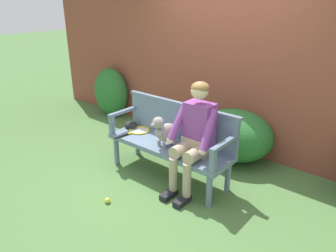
% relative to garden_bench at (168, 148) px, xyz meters
% --- Properties ---
extents(ground_plane, '(40.00, 40.00, 0.00)m').
position_rel_garden_bench_xyz_m(ground_plane, '(0.00, 0.00, -0.41)').
color(ground_plane, '#4C753D').
extents(brick_garden_fence, '(8.00, 0.30, 2.53)m').
position_rel_garden_bench_xyz_m(brick_garden_fence, '(0.00, 1.43, 0.86)').
color(brick_garden_fence, brown).
rests_on(brick_garden_fence, ground).
extents(hedge_bush_mid_left, '(0.77, 0.54, 0.95)m').
position_rel_garden_bench_xyz_m(hedge_bush_mid_left, '(-2.39, 1.10, 0.07)').
color(hedge_bush_mid_left, '#286B2D').
rests_on(hedge_bush_mid_left, ground).
extents(hedge_bush_mid_right, '(1.11, 0.95, 0.73)m').
position_rel_garden_bench_xyz_m(hedge_bush_mid_right, '(0.40, 1.03, -0.04)').
color(hedge_bush_mid_right, '#286B2D').
rests_on(hedge_bush_mid_right, ground).
extents(garden_bench, '(1.70, 0.53, 0.47)m').
position_rel_garden_bench_xyz_m(garden_bench, '(0.00, 0.00, 0.00)').
color(garden_bench, slate).
rests_on(garden_bench, ground).
extents(bench_backrest, '(1.74, 0.06, 0.50)m').
position_rel_garden_bench_xyz_m(bench_backrest, '(0.00, 0.24, 0.31)').
color(bench_backrest, slate).
rests_on(bench_backrest, garden_bench).
extents(bench_armrest_left_end, '(0.06, 0.53, 0.28)m').
position_rel_garden_bench_xyz_m(bench_armrest_left_end, '(-0.81, -0.09, 0.26)').
color(bench_armrest_left_end, slate).
rests_on(bench_armrest_left_end, garden_bench).
extents(bench_armrest_right_end, '(0.06, 0.53, 0.28)m').
position_rel_garden_bench_xyz_m(bench_armrest_right_end, '(0.81, -0.09, 0.26)').
color(bench_armrest_right_end, slate).
rests_on(bench_armrest_right_end, garden_bench).
extents(person_seated, '(0.56, 0.67, 1.34)m').
position_rel_garden_bench_xyz_m(person_seated, '(0.42, -0.02, 0.33)').
color(person_seated, black).
rests_on(person_seated, ground).
extents(dog_on_bench, '(0.26, 0.41, 0.41)m').
position_rel_garden_bench_xyz_m(dog_on_bench, '(0.00, -0.07, 0.26)').
color(dog_on_bench, gray).
rests_on(dog_on_bench, garden_bench).
extents(tennis_racket, '(0.32, 0.57, 0.03)m').
position_rel_garden_bench_xyz_m(tennis_racket, '(-0.59, 0.05, 0.07)').
color(tennis_racket, yellow).
rests_on(tennis_racket, garden_bench).
extents(baseball_glove, '(0.25, 0.21, 0.09)m').
position_rel_garden_bench_xyz_m(baseball_glove, '(-0.77, 0.09, 0.10)').
color(baseball_glove, black).
rests_on(baseball_glove, garden_bench).
extents(tennis_ball, '(0.07, 0.07, 0.07)m').
position_rel_garden_bench_xyz_m(tennis_ball, '(-0.15, -0.91, -0.37)').
color(tennis_ball, '#CCDB33').
rests_on(tennis_ball, ground).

